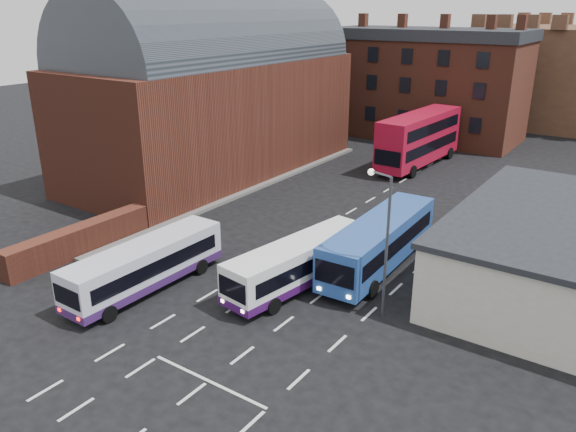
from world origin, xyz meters
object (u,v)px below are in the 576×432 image
Objects in this scene: pedestrian_red at (66,297)px; bus_white_outbound at (146,263)px; bus_white_inbound at (299,261)px; street_lamp at (384,232)px; bus_red_double at (419,139)px; bus_blue at (380,240)px; pedestrian_beige at (77,292)px.

bus_white_outbound is at bearing -126.67° from pedestrian_red.
bus_white_outbound is 8.24m from bus_white_inbound.
street_lamp is at bearing -159.84° from pedestrian_red.
bus_white_outbound is 0.76× the size of bus_red_double.
bus_white_outbound is 4.31m from pedestrian_red.
bus_red_double is (-6.93, 22.65, 0.90)m from bus_blue.
bus_blue reaches higher than pedestrian_red.
bus_white_inbound is at bearing 58.71° from bus_blue.
bus_white_outbound is at bearing 45.64° from bus_white_inbound.
bus_red_double is at bearing 86.51° from bus_white_outbound.
street_lamp reaches higher than pedestrian_red.
bus_blue is 1.51× the size of street_lamp.
pedestrian_beige is (-3.78, -35.51, -1.84)m from bus_red_double.
bus_red_double reaches higher than bus_blue.
bus_red_double is 29.00m from street_lamp.
pedestrian_beige is at bearing -114.31° from bus_white_outbound.
bus_white_inbound is at bearing 101.86° from bus_red_double.
bus_blue is at bearing -110.78° from bus_white_inbound.
pedestrian_red is at bearing 55.51° from bus_white_inbound.
bus_white_inbound is 5.27m from bus_blue.
bus_blue reaches higher than pedestrian_beige.
bus_red_double is at bearing -72.26° from bus_white_inbound.
bus_red_double is 36.33m from pedestrian_red.
bus_white_inbound is at bearing -162.52° from pedestrian_beige.
bus_white_outbound is at bearing 88.81° from bus_red_double.
street_lamp is at bearing 23.00° from bus_white_outbound.
street_lamp reaches higher than bus_red_double.
street_lamp is 5.16× the size of pedestrian_red.
street_lamp reaches higher than pedestrian_beige.
street_lamp reaches higher than bus_white_inbound.
bus_white_outbound is at bearing 44.28° from bus_blue.
pedestrian_red is (-10.87, -13.41, -1.06)m from bus_blue.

